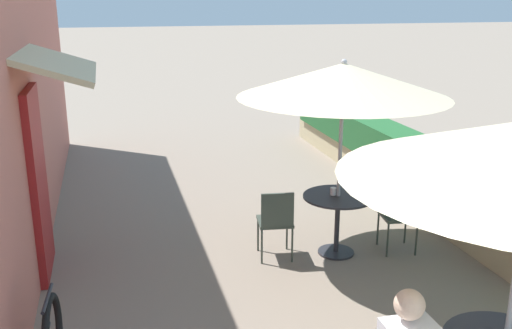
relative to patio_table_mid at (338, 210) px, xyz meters
name	(u,v)px	position (x,y,z in m)	size (l,w,h in m)	color
cafe_facade_wall	(18,84)	(-3.52, 0.84, 1.53)	(0.98, 10.97, 4.20)	#C66B5B
planter_hedge	(430,179)	(1.77, 0.87, -0.02)	(0.60, 9.97, 1.01)	tan
patio_table_mid	(338,210)	(0.00, 0.00, 0.00)	(0.84, 0.84, 0.74)	#28282D
patio_umbrella_mid	(343,80)	(0.00, 0.00, 1.56)	(2.42, 2.42, 2.36)	#B7B7BC
cafe_chair_mid_left	(276,219)	(-0.76, 0.03, -0.04)	(0.45, 0.45, 0.87)	#384238
cafe_chair_mid_right	(396,209)	(0.76, -0.03, -0.04)	(0.45, 0.45, 0.87)	#384238
coffee_cup_mid	(333,191)	(-0.05, 0.04, 0.23)	(0.07, 0.07, 0.09)	white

